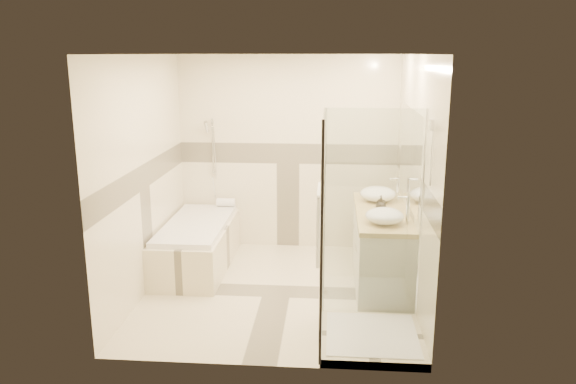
# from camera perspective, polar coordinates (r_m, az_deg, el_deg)

# --- Properties ---
(room) EXTENTS (2.82, 3.02, 2.52)m
(room) POSITION_cam_1_polar(r_m,az_deg,el_deg) (5.79, -0.63, 1.44)
(room) COLOR beige
(room) RESTS_ON ground
(bathtub) EXTENTS (0.75, 1.70, 0.56)m
(bathtub) POSITION_cam_1_polar(r_m,az_deg,el_deg) (6.83, -9.21, -5.07)
(bathtub) COLOR beige
(bathtub) RESTS_ON ground
(vanity) EXTENTS (0.58, 1.62, 0.85)m
(vanity) POSITION_cam_1_polar(r_m,az_deg,el_deg) (6.30, 9.41, -5.58)
(vanity) COLOR silver
(vanity) RESTS_ON ground
(shower_enclosure) EXTENTS (0.96, 0.93, 2.04)m
(shower_enclosure) POSITION_cam_1_polar(r_m,az_deg,el_deg) (5.07, 7.27, -9.48)
(shower_enclosure) COLOR beige
(shower_enclosure) RESTS_ON ground
(vessel_sink_near) EXTENTS (0.41, 0.41, 0.16)m
(vessel_sink_near) POSITION_cam_1_polar(r_m,az_deg,el_deg) (6.55, 9.13, -0.20)
(vessel_sink_near) COLOR white
(vessel_sink_near) RESTS_ON vanity
(vessel_sink_far) EXTENTS (0.39, 0.39, 0.15)m
(vessel_sink_far) POSITION_cam_1_polar(r_m,az_deg,el_deg) (5.70, 9.79, -2.40)
(vessel_sink_far) COLOR white
(vessel_sink_far) RESTS_ON vanity
(faucet_near) EXTENTS (0.12, 0.03, 0.28)m
(faucet_near) POSITION_cam_1_polar(r_m,az_deg,el_deg) (6.55, 11.03, 0.45)
(faucet_near) COLOR silver
(faucet_near) RESTS_ON vanity
(faucet_far) EXTENTS (0.12, 0.03, 0.29)m
(faucet_far) POSITION_cam_1_polar(r_m,az_deg,el_deg) (5.70, 11.98, -1.55)
(faucet_far) COLOR silver
(faucet_far) RESTS_ON vanity
(amenity_bottle_a) EXTENTS (0.10, 0.10, 0.17)m
(amenity_bottle_a) POSITION_cam_1_polar(r_m,az_deg,el_deg) (6.15, 9.42, -1.12)
(amenity_bottle_a) COLOR black
(amenity_bottle_a) RESTS_ON vanity
(amenity_bottle_b) EXTENTS (0.14, 0.14, 0.15)m
(amenity_bottle_b) POSITION_cam_1_polar(r_m,az_deg,el_deg) (6.13, 9.43, -1.27)
(amenity_bottle_b) COLOR black
(amenity_bottle_b) RESTS_ON vanity
(folded_towels) EXTENTS (0.17, 0.25, 0.07)m
(folded_towels) POSITION_cam_1_polar(r_m,az_deg,el_deg) (6.83, 8.94, -0.00)
(folded_towels) COLOR white
(folded_towels) RESTS_ON vanity
(rolled_towel) EXTENTS (0.23, 0.11, 0.11)m
(rolled_towel) POSITION_cam_1_polar(r_m,az_deg,el_deg) (7.38, -6.33, -1.06)
(rolled_towel) COLOR white
(rolled_towel) RESTS_ON bathtub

